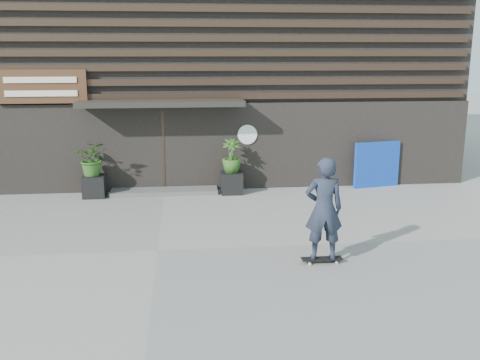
{
  "coord_description": "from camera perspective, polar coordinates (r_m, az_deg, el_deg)",
  "views": [
    {
      "loc": [
        0.58,
        -10.37,
        3.89
      ],
      "look_at": [
        1.82,
        1.35,
        1.1
      ],
      "focal_mm": 40.4,
      "sensor_mm": 36.0,
      "label": 1
    }
  ],
  "objects": [
    {
      "name": "ground",
      "position": [
        11.09,
        -8.7,
        -7.38
      ],
      "size": [
        80.0,
        80.0,
        0.0
      ],
      "primitive_type": "plane",
      "color": "gray",
      "rests_on": "ground"
    },
    {
      "name": "entrance_step",
      "position": [
        15.47,
        -7.99,
        -1.16
      ],
      "size": [
        3.0,
        0.8,
        0.12
      ],
      "primitive_type": "cube",
      "color": "#4C4D4A",
      "rests_on": "ground"
    },
    {
      "name": "planter_pot_left",
      "position": [
        15.4,
        -15.12,
        -0.64
      ],
      "size": [
        0.6,
        0.6,
        0.6
      ],
      "primitive_type": "cube",
      "color": "black",
      "rests_on": "ground"
    },
    {
      "name": "bamboo_left",
      "position": [
        15.24,
        -15.29,
        2.21
      ],
      "size": [
        0.86,
        0.75,
        0.96
      ],
      "primitive_type": "imported",
      "color": "#2D591E",
      "rests_on": "planter_pot_left"
    },
    {
      "name": "planter_pot_right",
      "position": [
        15.26,
        -0.89,
        -0.3
      ],
      "size": [
        0.6,
        0.6,
        0.6
      ],
      "primitive_type": "cube",
      "color": "black",
      "rests_on": "ground"
    },
    {
      "name": "bamboo_right",
      "position": [
        15.1,
        -0.9,
        2.58
      ],
      "size": [
        0.54,
        0.54,
        0.96
      ],
      "primitive_type": "imported",
      "color": "#2D591E",
      "rests_on": "planter_pot_right"
    },
    {
      "name": "blue_tarp",
      "position": [
        16.42,
        14.24,
        1.59
      ],
      "size": [
        1.43,
        0.4,
        1.35
      ],
      "primitive_type": "cube",
      "rotation": [
        0.0,
        0.0,
        0.2
      ],
      "color": "#0C34A5",
      "rests_on": "ground"
    },
    {
      "name": "building",
      "position": [
        20.34,
        -7.88,
        13.46
      ],
      "size": [
        18.0,
        11.0,
        8.0
      ],
      "color": "black",
      "rests_on": "ground"
    },
    {
      "name": "skateboarder",
      "position": [
        10.13,
        8.85,
        -3.05
      ],
      "size": [
        0.78,
        0.51,
        2.04
      ],
      "color": "black",
      "rests_on": "ground"
    }
  ]
}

